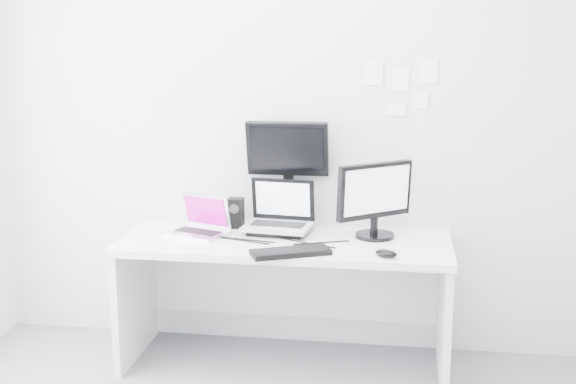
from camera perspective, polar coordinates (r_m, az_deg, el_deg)
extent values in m
plane|color=silver|center=(4.32, 0.47, 5.55)|extent=(3.60, 0.00, 3.60)
cube|color=white|center=(4.21, -0.23, -8.42)|extent=(1.80, 0.70, 0.73)
cube|color=silver|center=(4.19, -6.98, -1.75)|extent=(0.38, 0.33, 0.23)
cube|color=black|center=(4.35, -3.99, -1.60)|extent=(0.09, 0.09, 0.17)
cube|color=#ABAFB3|center=(4.18, -0.81, -1.17)|extent=(0.40, 0.32, 0.31)
cube|color=black|center=(4.32, -0.01, 1.49)|extent=(0.47, 0.17, 0.64)
cube|color=black|center=(4.12, 6.68, -0.55)|extent=(0.50, 0.46, 0.43)
cube|color=black|center=(3.82, 0.20, -4.60)|extent=(0.43, 0.30, 0.03)
ellipsoid|color=black|center=(3.81, 7.46, -4.65)|extent=(0.14, 0.12, 0.04)
cube|color=white|center=(4.26, 6.55, 9.02)|extent=(0.10, 0.00, 0.14)
cube|color=white|center=(4.26, 8.58, 8.43)|extent=(0.09, 0.00, 0.13)
cube|color=white|center=(4.26, 10.64, 9.03)|extent=(0.10, 0.00, 0.14)
cube|color=white|center=(4.27, 8.24, 6.29)|extent=(0.11, 0.00, 0.08)
cube|color=white|center=(4.27, 10.07, 6.88)|extent=(0.08, 0.00, 0.10)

